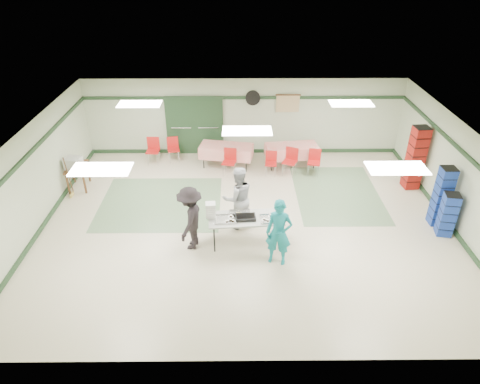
{
  "coord_description": "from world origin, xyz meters",
  "views": [
    {
      "loc": [
        -0.25,
        -9.69,
        6.66
      ],
      "look_at": [
        -0.18,
        -0.3,
        1.13
      ],
      "focal_mm": 32.0,
      "sensor_mm": 36.0,
      "label": 1
    }
  ],
  "objects_px": {
    "volunteer_dark": "(190,218)",
    "printer_table": "(77,169)",
    "volunteer_teal": "(279,233)",
    "chair_a": "(291,158)",
    "dining_table_b": "(226,151)",
    "chair_loose_b": "(153,148)",
    "broom": "(68,176)",
    "serving_table": "(246,219)",
    "crate_stack_red": "(415,158)",
    "chair_d": "(230,159)",
    "crate_stack_blue_b": "(448,215)",
    "chair_c": "(314,159)",
    "crate_stack_blue_a": "(442,197)",
    "chair_loose_a": "(173,147)",
    "chair_b": "(271,160)",
    "dining_table_a": "(292,151)",
    "office_printer": "(73,163)",
    "volunteer_grey": "(238,198)"
  },
  "relations": [
    {
      "from": "volunteer_dark",
      "to": "printer_table",
      "type": "relative_size",
      "value": 1.69
    },
    {
      "from": "volunteer_teal",
      "to": "chair_a",
      "type": "distance_m",
      "value": 4.57
    },
    {
      "from": "dining_table_b",
      "to": "chair_a",
      "type": "bearing_deg",
      "value": -5.11
    },
    {
      "from": "chair_loose_b",
      "to": "broom",
      "type": "relative_size",
      "value": 0.7
    },
    {
      "from": "serving_table",
      "to": "printer_table",
      "type": "relative_size",
      "value": 1.93
    },
    {
      "from": "crate_stack_red",
      "to": "chair_d",
      "type": "bearing_deg",
      "value": 170.7
    },
    {
      "from": "volunteer_teal",
      "to": "crate_stack_red",
      "type": "distance_m",
      "value": 5.7
    },
    {
      "from": "chair_loose_b",
      "to": "broom",
      "type": "bearing_deg",
      "value": -131.31
    },
    {
      "from": "crate_stack_blue_b",
      "to": "broom",
      "type": "height_order",
      "value": "broom"
    },
    {
      "from": "volunteer_dark",
      "to": "chair_c",
      "type": "relative_size",
      "value": 1.97
    },
    {
      "from": "crate_stack_blue_a",
      "to": "crate_stack_blue_b",
      "type": "distance_m",
      "value": 0.55
    },
    {
      "from": "chair_a",
      "to": "crate_stack_blue_a",
      "type": "relative_size",
      "value": 0.53
    },
    {
      "from": "chair_c",
      "to": "crate_stack_red",
      "type": "bearing_deg",
      "value": -5.35
    },
    {
      "from": "chair_a",
      "to": "chair_d",
      "type": "bearing_deg",
      "value": -156.01
    },
    {
      "from": "chair_a",
      "to": "chair_loose_a",
      "type": "relative_size",
      "value": 1.08
    },
    {
      "from": "chair_b",
      "to": "broom",
      "type": "bearing_deg",
      "value": -161.67
    },
    {
      "from": "crate_stack_blue_a",
      "to": "printer_table",
      "type": "bearing_deg",
      "value": 168.81
    },
    {
      "from": "serving_table",
      "to": "dining_table_b",
      "type": "xyz_separation_m",
      "value": [
        -0.58,
        4.32,
        -0.15
      ]
    },
    {
      "from": "dining_table_a",
      "to": "office_printer",
      "type": "xyz_separation_m",
      "value": [
        -6.74,
        -1.59,
        0.35
      ]
    },
    {
      "from": "chair_loose_b",
      "to": "crate_stack_blue_a",
      "type": "bearing_deg",
      "value": -22.33
    },
    {
      "from": "chair_loose_b",
      "to": "printer_table",
      "type": "relative_size",
      "value": 0.92
    },
    {
      "from": "chair_loose_a",
      "to": "printer_table",
      "type": "relative_size",
      "value": 0.85
    },
    {
      "from": "dining_table_a",
      "to": "crate_stack_blue_b",
      "type": "bearing_deg",
      "value": -55.02
    },
    {
      "from": "volunteer_teal",
      "to": "chair_b",
      "type": "relative_size",
      "value": 2.13
    },
    {
      "from": "volunteer_teal",
      "to": "volunteer_grey",
      "type": "height_order",
      "value": "volunteer_grey"
    },
    {
      "from": "chair_loose_b",
      "to": "chair_a",
      "type": "bearing_deg",
      "value": -8.29
    },
    {
      "from": "volunteer_dark",
      "to": "office_printer",
      "type": "relative_size",
      "value": 3.71
    },
    {
      "from": "volunteer_dark",
      "to": "chair_loose_a",
      "type": "relative_size",
      "value": 2.0
    },
    {
      "from": "chair_b",
      "to": "chair_d",
      "type": "xyz_separation_m",
      "value": [
        -1.35,
        0.01,
        0.06
      ]
    },
    {
      "from": "chair_loose_b",
      "to": "broom",
      "type": "xyz_separation_m",
      "value": [
        -2.11,
        -2.22,
        0.11
      ]
    },
    {
      "from": "volunteer_teal",
      "to": "serving_table",
      "type": "bearing_deg",
      "value": 149.15
    },
    {
      "from": "serving_table",
      "to": "dining_table_b",
      "type": "height_order",
      "value": "dining_table_b"
    },
    {
      "from": "printer_table",
      "to": "serving_table",
      "type": "bearing_deg",
      "value": -37.05
    },
    {
      "from": "dining_table_b",
      "to": "chair_a",
      "type": "height_order",
      "value": "chair_a"
    },
    {
      "from": "crate_stack_red",
      "to": "office_printer",
      "type": "relative_size",
      "value": 4.42
    },
    {
      "from": "dining_table_b",
      "to": "chair_loose_b",
      "type": "height_order",
      "value": "chair_loose_b"
    },
    {
      "from": "serving_table",
      "to": "broom",
      "type": "bearing_deg",
      "value": 150.99
    },
    {
      "from": "chair_c",
      "to": "crate_stack_red",
      "type": "height_order",
      "value": "crate_stack_red"
    },
    {
      "from": "volunteer_teal",
      "to": "crate_stack_blue_a",
      "type": "bearing_deg",
      "value": 33.99
    },
    {
      "from": "crate_stack_blue_a",
      "to": "chair_loose_b",
      "type": "bearing_deg",
      "value": 155.42
    },
    {
      "from": "broom",
      "to": "printer_table",
      "type": "bearing_deg",
      "value": 68.51
    },
    {
      "from": "volunteer_teal",
      "to": "chair_loose_a",
      "type": "relative_size",
      "value": 2.01
    },
    {
      "from": "broom",
      "to": "crate_stack_blue_a",
      "type": "bearing_deg",
      "value": -20.6
    },
    {
      "from": "chair_loose_a",
      "to": "crate_stack_red",
      "type": "xyz_separation_m",
      "value": [
        7.61,
        -1.97,
        0.49
      ]
    },
    {
      "from": "chair_loose_a",
      "to": "serving_table",
      "type": "bearing_deg",
      "value": -75.76
    },
    {
      "from": "serving_table",
      "to": "volunteer_dark",
      "type": "height_order",
      "value": "volunteer_dark"
    },
    {
      "from": "serving_table",
      "to": "chair_loose_b",
      "type": "height_order",
      "value": "chair_loose_b"
    },
    {
      "from": "serving_table",
      "to": "chair_loose_a",
      "type": "bearing_deg",
      "value": 112.47
    },
    {
      "from": "serving_table",
      "to": "chair_b",
      "type": "xyz_separation_m",
      "value": [
        0.89,
        3.74,
        -0.23
      ]
    },
    {
      "from": "volunteer_grey",
      "to": "crate_stack_blue_b",
      "type": "relative_size",
      "value": 1.45
    }
  ]
}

